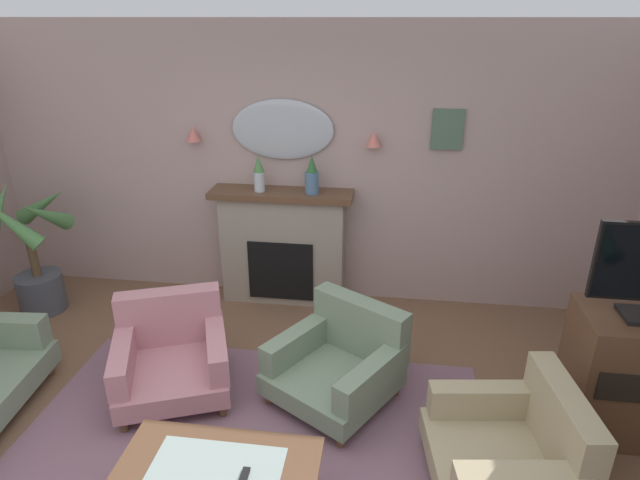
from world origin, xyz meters
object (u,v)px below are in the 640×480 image
at_px(mantel_vase_centre, 312,177).
at_px(tv_remote, 243,480).
at_px(armchair_in_corner, 341,360).
at_px(wall_sconce_right, 374,139).
at_px(potted_plant_corner_palm, 34,256).
at_px(tv_cabinet, 633,374).
at_px(wall_sconce_left, 193,134).
at_px(armchair_by_coffee_table, 172,353).
at_px(mantel_vase_right, 259,173).
at_px(coffee_table, 217,475).
at_px(armchair_beside_couch, 515,447).
at_px(framed_picture, 447,129).
at_px(wall_mirror, 282,130).
at_px(fireplace, 283,248).

relative_size(mantel_vase_centre, tv_remote, 2.27).
bearing_deg(tv_remote, armchair_in_corner, 73.72).
bearing_deg(wall_sconce_right, potted_plant_corner_palm, -168.81).
bearing_deg(tv_cabinet, wall_sconce_left, 156.10).
bearing_deg(wall_sconce_right, armchair_by_coffee_table, -132.27).
bearing_deg(mantel_vase_right, tv_cabinet, -26.60).
relative_size(coffee_table, armchair_in_corner, 0.98).
distance_m(wall_sconce_right, armchair_beside_couch, 2.77).
relative_size(framed_picture, armchair_beside_couch, 0.39).
bearing_deg(armchair_beside_couch, tv_cabinet, 35.86).
xyz_separation_m(wall_mirror, wall_sconce_right, (0.85, -0.05, -0.05)).
bearing_deg(wall_mirror, armchair_by_coffee_table, -109.60).
distance_m(mantel_vase_centre, armchair_in_corner, 1.75).
distance_m(mantel_vase_right, mantel_vase_centre, 0.50).
height_order(fireplace, mantel_vase_right, mantel_vase_right).
xyz_separation_m(fireplace, tv_cabinet, (2.71, -1.49, -0.12)).
distance_m(wall_sconce_left, wall_sconce_right, 1.70).
relative_size(wall_sconce_right, potted_plant_corner_palm, 0.11).
bearing_deg(potted_plant_corner_palm, tv_cabinet, -10.76).
bearing_deg(tv_cabinet, wall_mirror, 149.02).
xyz_separation_m(armchair_in_corner, armchair_by_coffee_table, (-1.29, -0.08, 0.00)).
height_order(mantel_vase_right, wall_mirror, wall_mirror).
distance_m(armchair_in_corner, armchair_beside_couch, 1.33).
distance_m(coffee_table, potted_plant_corner_palm, 3.25).
xyz_separation_m(wall_sconce_right, coffee_table, (-0.68, -2.72, -1.28)).
xyz_separation_m(mantel_vase_right, tv_remote, (0.53, -2.68, -0.88)).
height_order(armchair_by_coffee_table, potted_plant_corner_palm, potted_plant_corner_palm).
xyz_separation_m(framed_picture, armchair_by_coffee_table, (-2.08, -1.63, -1.44)).
bearing_deg(wall_sconce_left, armchair_beside_couch, -39.42).
height_order(fireplace, armchair_beside_couch, fireplace).
height_order(mantel_vase_right, wall_sconce_left, wall_sconce_left).
xyz_separation_m(framed_picture, armchair_beside_couch, (0.34, -2.27, -1.44)).
bearing_deg(armchair_by_coffee_table, armchair_beside_couch, -14.84).
xyz_separation_m(mantel_vase_centre, tv_remote, (0.03, -2.68, -0.87)).
bearing_deg(coffee_table, wall_sconce_right, 75.89).
relative_size(mantel_vase_right, wall_mirror, 0.36).
bearing_deg(mantel_vase_right, wall_sconce_right, 6.52).
height_order(framed_picture, coffee_table, framed_picture).
relative_size(armchair_in_corner, potted_plant_corner_palm, 0.87).
xyz_separation_m(mantel_vase_right, wall_sconce_left, (-0.65, 0.12, 0.33)).
bearing_deg(wall_sconce_right, tv_remote, -100.44).
xyz_separation_m(armchair_by_coffee_table, potted_plant_corner_palm, (-1.73, 0.95, 0.28)).
height_order(wall_mirror, wall_sconce_right, wall_mirror).
bearing_deg(coffee_table, tv_cabinet, 24.23).
height_order(wall_mirror, coffee_table, wall_mirror).
height_order(armchair_in_corner, tv_cabinet, tv_cabinet).
height_order(wall_mirror, armchair_in_corner, wall_mirror).
height_order(wall_sconce_left, potted_plant_corner_palm, wall_sconce_left).
xyz_separation_m(mantel_vase_centre, armchair_in_corner, (0.42, -1.37, -1.01)).
relative_size(mantel_vase_centre, wall_mirror, 0.38).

